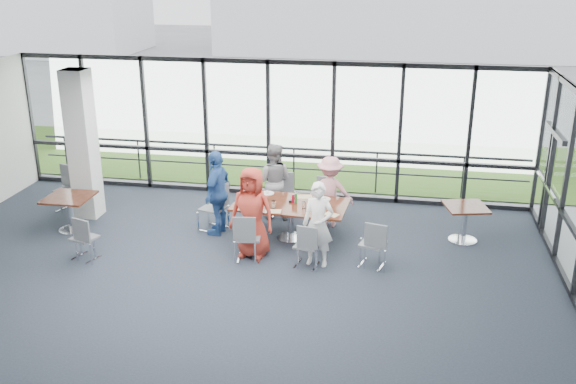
% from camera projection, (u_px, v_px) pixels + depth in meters
% --- Properties ---
extents(floor, '(12.00, 10.00, 0.02)m').
position_uv_depth(floor, '(208.00, 296.00, 10.73)').
color(floor, '#212932').
rests_on(floor, ground).
extents(ceiling, '(12.00, 10.00, 0.04)m').
position_uv_depth(ceiling, '(198.00, 108.00, 9.63)').
color(ceiling, white).
rests_on(ceiling, ground).
extents(curtain_wall_back, '(12.00, 0.10, 3.20)m').
position_uv_depth(curtain_wall_back, '(268.00, 129.00, 14.80)').
color(curtain_wall_back, white).
rests_on(curtain_wall_back, ground).
extents(exit_door, '(0.12, 1.60, 2.10)m').
position_uv_depth(exit_door, '(549.00, 185.00, 12.82)').
color(exit_door, black).
rests_on(exit_door, ground).
extents(structural_column, '(0.50, 0.50, 3.20)m').
position_uv_depth(structural_column, '(83.00, 145.00, 13.56)').
color(structural_column, silver).
rests_on(structural_column, ground).
extents(apron, '(80.00, 70.00, 0.02)m').
position_uv_depth(apron, '(302.00, 140.00, 19.98)').
color(apron, gray).
rests_on(apron, ground).
extents(grass_strip, '(80.00, 5.00, 0.01)m').
position_uv_depth(grass_strip, '(291.00, 158.00, 18.12)').
color(grass_strip, '#2E5416').
rests_on(grass_strip, ground).
extents(hangar_main, '(24.00, 10.00, 6.00)m').
position_uv_depth(hangar_main, '(426.00, 0.00, 38.61)').
color(hangar_main, white).
rests_on(hangar_main, ground).
extents(hangar_aux, '(10.00, 6.00, 4.00)m').
position_uv_depth(hangar_aux, '(57.00, 17.00, 38.96)').
color(hangar_aux, white).
rests_on(hangar_aux, ground).
extents(guard_rail, '(12.00, 0.06, 0.06)m').
position_uv_depth(guard_rail, '(274.00, 167.00, 15.73)').
color(guard_rail, '#2D2D33').
rests_on(guard_rail, ground).
extents(main_table, '(2.31, 1.37, 0.75)m').
position_uv_depth(main_table, '(291.00, 208.00, 12.71)').
color(main_table, '#3C190D').
rests_on(main_table, ground).
extents(side_table_left, '(0.91, 0.91, 0.75)m').
position_uv_depth(side_table_left, '(69.00, 201.00, 13.09)').
color(side_table_left, '#3C190D').
rests_on(side_table_left, ground).
extents(side_table_right, '(0.94, 0.94, 0.75)m').
position_uv_depth(side_table_right, '(465.00, 212.00, 12.60)').
color(side_table_right, '#3C190D').
rests_on(side_table_right, ground).
extents(diner_near_left, '(0.92, 0.67, 1.74)m').
position_uv_depth(diner_near_left, '(252.00, 212.00, 11.91)').
color(diner_near_left, '#AD3124').
rests_on(diner_near_left, ground).
extents(diner_near_right, '(0.62, 0.48, 1.58)m').
position_uv_depth(diner_near_right, '(318.00, 224.00, 11.57)').
color(diner_near_right, white).
rests_on(diner_near_right, ground).
extents(diner_far_left, '(0.82, 0.52, 1.65)m').
position_uv_depth(diner_far_left, '(273.00, 181.00, 13.73)').
color(diner_far_left, gray).
rests_on(diner_far_left, ground).
extents(diner_far_right, '(0.98, 0.51, 1.51)m').
position_uv_depth(diner_far_right, '(330.00, 192.00, 13.32)').
color(diner_far_right, pink).
rests_on(diner_far_right, ground).
extents(diner_end, '(0.70, 1.10, 1.75)m').
position_uv_depth(diner_end, '(218.00, 193.00, 12.91)').
color(diner_end, '#295193').
rests_on(diner_end, ground).
extents(chair_main_nl, '(0.50, 0.50, 0.90)m').
position_uv_depth(chair_main_nl, '(249.00, 237.00, 11.88)').
color(chair_main_nl, slate).
rests_on(chair_main_nl, ground).
extents(chair_main_nr, '(0.47, 0.47, 0.83)m').
position_uv_depth(chair_main_nr, '(307.00, 245.00, 11.62)').
color(chair_main_nr, slate).
rests_on(chair_main_nr, ground).
extents(chair_main_fl, '(0.46, 0.46, 0.90)m').
position_uv_depth(chair_main_fl, '(282.00, 196.00, 13.95)').
color(chair_main_fl, slate).
rests_on(chair_main_fl, ground).
extents(chair_main_fr, '(0.48, 0.48, 0.88)m').
position_uv_depth(chair_main_fr, '(326.00, 200.00, 13.74)').
color(chair_main_fr, slate).
rests_on(chair_main_fr, ground).
extents(chair_main_end, '(0.57, 0.57, 0.94)m').
position_uv_depth(chair_main_end, '(213.00, 208.00, 13.19)').
color(chair_main_end, slate).
rests_on(chair_main_end, ground).
extents(chair_spare_la, '(0.52, 0.52, 0.85)m').
position_uv_depth(chair_spare_la, '(84.00, 238.00, 11.91)').
color(chair_spare_la, slate).
rests_on(chair_spare_la, ground).
extents(chair_spare_lb, '(0.60, 0.60, 0.99)m').
position_uv_depth(chair_spare_lb, '(68.00, 190.00, 14.17)').
color(chair_spare_lb, slate).
rests_on(chair_spare_lb, ground).
extents(chair_spare_r, '(0.53, 0.53, 0.88)m').
position_uv_depth(chair_spare_r, '(373.00, 244.00, 11.63)').
color(chair_spare_r, slate).
rests_on(chair_spare_r, ground).
extents(plate_nl, '(0.28, 0.28, 0.01)m').
position_uv_depth(plate_nl, '(254.00, 206.00, 12.51)').
color(plate_nl, white).
rests_on(plate_nl, main_table).
extents(plate_nr, '(0.24, 0.24, 0.01)m').
position_uv_depth(plate_nr, '(318.00, 212.00, 12.22)').
color(plate_nr, white).
rests_on(plate_nr, main_table).
extents(plate_fl, '(0.28, 0.28, 0.01)m').
position_uv_depth(plate_fl, '(267.00, 193.00, 13.21)').
color(plate_fl, white).
rests_on(plate_fl, main_table).
extents(plate_fr, '(0.28, 0.28, 0.01)m').
position_uv_depth(plate_fr, '(324.00, 199.00, 12.90)').
color(plate_fr, white).
rests_on(plate_fr, main_table).
extents(plate_end, '(0.28, 0.28, 0.01)m').
position_uv_depth(plate_end, '(246.00, 200.00, 12.87)').
color(plate_end, white).
rests_on(plate_end, main_table).
extents(tumbler_a, '(0.08, 0.08, 0.15)m').
position_uv_depth(tumbler_a, '(274.00, 205.00, 12.41)').
color(tumbler_a, white).
rests_on(tumbler_a, main_table).
extents(tumbler_b, '(0.07, 0.07, 0.14)m').
position_uv_depth(tumbler_b, '(304.00, 205.00, 12.40)').
color(tumbler_b, white).
rests_on(tumbler_b, main_table).
extents(tumbler_c, '(0.06, 0.06, 0.13)m').
position_uv_depth(tumbler_c, '(296.00, 195.00, 12.93)').
color(tumbler_c, white).
rests_on(tumbler_c, main_table).
extents(tumbler_d, '(0.06, 0.06, 0.13)m').
position_uv_depth(tumbler_d, '(252.00, 200.00, 12.65)').
color(tumbler_d, white).
rests_on(tumbler_d, main_table).
extents(menu_a, '(0.32, 0.24, 0.00)m').
position_uv_depth(menu_a, '(273.00, 211.00, 12.28)').
color(menu_a, beige).
rests_on(menu_a, main_table).
extents(menu_b, '(0.34, 0.30, 0.00)m').
position_uv_depth(menu_b, '(331.00, 215.00, 12.13)').
color(menu_b, beige).
rests_on(menu_b, main_table).
extents(menu_c, '(0.37, 0.30, 0.00)m').
position_uv_depth(menu_c, '(304.00, 197.00, 13.03)').
color(menu_c, beige).
rests_on(menu_c, main_table).
extents(condiment_caddy, '(0.10, 0.07, 0.04)m').
position_uv_depth(condiment_caddy, '(291.00, 201.00, 12.74)').
color(condiment_caddy, black).
rests_on(condiment_caddy, main_table).
extents(ketchup_bottle, '(0.06, 0.06, 0.18)m').
position_uv_depth(ketchup_bottle, '(293.00, 199.00, 12.67)').
color(ketchup_bottle, maroon).
rests_on(ketchup_bottle, main_table).
extents(green_bottle, '(0.05, 0.05, 0.20)m').
position_uv_depth(green_bottle, '(296.00, 198.00, 12.67)').
color(green_bottle, '#28762B').
rests_on(green_bottle, main_table).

